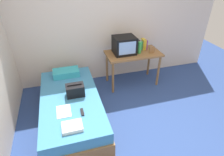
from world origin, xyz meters
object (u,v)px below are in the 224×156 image
at_px(water_bottle, 140,48).
at_px(handbag, 75,90).
at_px(folded_towel, 72,127).
at_px(book_row, 142,44).
at_px(picture_frame, 152,50).
at_px(bed, 71,107).
at_px(tv, 124,45).
at_px(desk, 133,57).
at_px(remote_dark, 82,112).
at_px(pillow, 66,73).
at_px(magazine, 64,111).

bearing_deg(water_bottle, handbag, -154.35).
bearing_deg(handbag, folded_towel, -100.38).
bearing_deg(book_row, handbag, -151.05).
height_order(book_row, picture_frame, book_row).
height_order(water_bottle, book_row, water_bottle).
distance_m(bed, tv, 1.64).
height_order(desk, folded_towel, desk).
distance_m(handbag, remote_dark, 0.48).
height_order(desk, book_row, book_row).
bearing_deg(pillow, desk, 1.89).
height_order(picture_frame, folded_towel, picture_frame).
height_order(desk, pillow, desk).
bearing_deg(folded_towel, tv, 50.03).
bearing_deg(bed, picture_frame, 20.16).
height_order(tv, pillow, tv).
relative_size(bed, desk, 1.72).
height_order(bed, water_bottle, water_bottle).
xyz_separation_m(tv, remote_dark, (-1.09, -1.25, -0.46)).
bearing_deg(folded_towel, book_row, 43.13).
bearing_deg(picture_frame, bed, -159.84).
relative_size(book_row, handbag, 0.80).
height_order(desk, handbag, desk).
xyz_separation_m(bed, desk, (1.44, 0.77, 0.43)).
bearing_deg(bed, folded_towel, -92.53).
distance_m(picture_frame, folded_towel, 2.32).
xyz_separation_m(pillow, remote_dark, (0.14, -1.17, -0.05)).
bearing_deg(folded_towel, picture_frame, 36.80).
xyz_separation_m(bed, water_bottle, (1.55, 0.72, 0.65)).
xyz_separation_m(tv, handbag, (-1.13, -0.78, -0.37)).
bearing_deg(desk, magazine, -144.55).
bearing_deg(picture_frame, remote_dark, -146.37).
xyz_separation_m(tv, folded_towel, (-1.27, -1.51, -0.45)).
xyz_separation_m(desk, book_row, (0.26, 0.13, 0.21)).
distance_m(water_bottle, folded_towel, 2.17).
distance_m(bed, picture_frame, 2.01).
relative_size(pillow, magazine, 1.73).
bearing_deg(bed, handbag, 13.96).
distance_m(tv, folded_towel, 2.03).
bearing_deg(folded_towel, pillow, 88.62).
relative_size(bed, water_bottle, 8.04).
distance_m(picture_frame, remote_dark, 2.03).
bearing_deg(bed, pillow, 89.75).
distance_m(water_bottle, magazine, 2.02).
height_order(picture_frame, magazine, picture_frame).
relative_size(bed, book_row, 8.32).
distance_m(bed, desk, 1.69).
xyz_separation_m(desk, water_bottle, (0.11, -0.05, 0.22)).
xyz_separation_m(picture_frame, remote_dark, (-1.66, -1.11, -0.35)).
xyz_separation_m(handbag, magazine, (-0.23, -0.37, -0.10)).
bearing_deg(handbag, book_row, 28.95).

